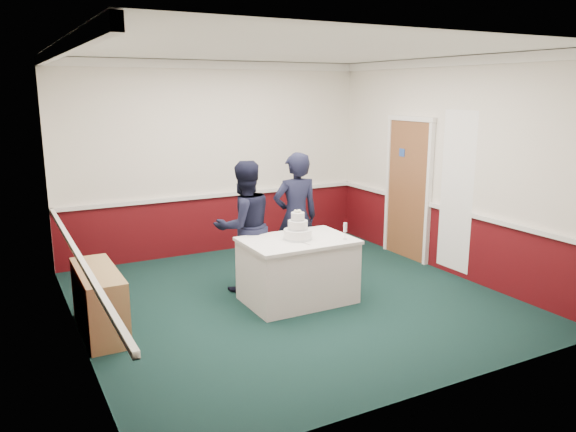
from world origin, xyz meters
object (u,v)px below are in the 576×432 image
champagne_flute (345,228)px  person_man (244,226)px  cake_table (298,270)px  person_woman (296,218)px  wedding_cake (298,230)px  cake_knife (304,243)px  sideboard (100,301)px

champagne_flute → person_man: bearing=132.7°
cake_table → person_man: bearing=119.9°
person_man → person_woman: 0.75m
person_woman → wedding_cake: bearing=68.7°
cake_knife → champagne_flute: 0.55m
wedding_cake → sideboard: bearing=175.2°
cake_table → person_woman: size_ratio=0.75×
cake_table → wedding_cake: size_ratio=3.63×
person_man → cake_table: bearing=115.7°
wedding_cake → champagne_flute: wedding_cake is taller
wedding_cake → champagne_flute: 0.57m
cake_table → person_man: person_man is taller
wedding_cake → cake_table: bearing=-90.0°
champagne_flute → wedding_cake: bearing=150.8°
cake_knife → person_woman: 0.97m
sideboard → wedding_cake: size_ratio=3.30×
cake_table → person_man: 0.92m
cake_table → cake_knife: (-0.03, -0.20, 0.39)m
sideboard → person_man: size_ratio=0.71×
cake_knife → champagne_flute: champagne_flute is taller
wedding_cake → person_woman: bearing=62.9°
cake_table → cake_knife: 0.44m
person_man → wedding_cake: bearing=115.7°
wedding_cake → cake_knife: 0.23m
sideboard → cake_table: 2.33m
cake_table → champagne_flute: (0.50, -0.28, 0.53)m
wedding_cake → person_man: (-0.40, 0.70, -0.05)m
sideboard → champagne_flute: 2.92m
sideboard → person_man: (1.92, 0.50, 0.50)m
cake_knife → person_woman: size_ratio=0.12×
sideboard → wedding_cake: 2.39m
person_woman → champagne_flute: bearing=104.5°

